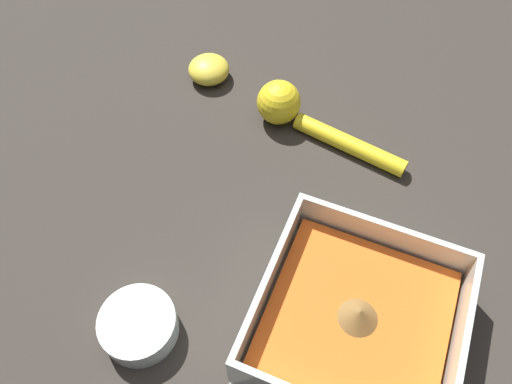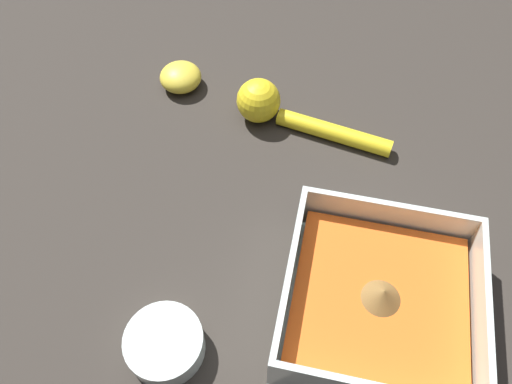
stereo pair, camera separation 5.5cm
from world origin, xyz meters
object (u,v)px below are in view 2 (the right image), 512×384
lemon_squeezer (279,109)px  square_dish (377,305)px  lemon_half (181,77)px  spice_bowl (165,344)px

lemon_squeezer → square_dish: bearing=131.0°
square_dish → lemon_half: size_ratio=3.26×
square_dish → lemon_half: square_dish is taller
square_dish → lemon_half: bearing=-133.8°
spice_bowl → lemon_squeezer: 0.32m
lemon_half → square_dish: bearing=46.2°
square_dish → spice_bowl: square_dish is taller
spice_bowl → lemon_squeezer: bearing=170.6°
square_dish → spice_bowl: size_ratio=2.44×
lemon_squeezer → lemon_half: bearing=-5.0°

